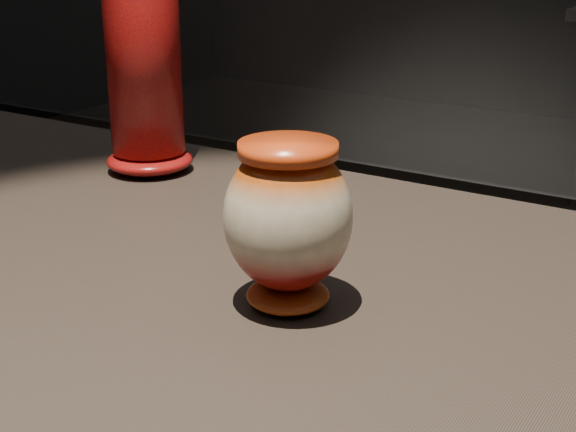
# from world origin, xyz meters

# --- Properties ---
(main_vase) EXTENTS (0.15, 0.15, 0.16)m
(main_vase) POSITION_xyz_m (-0.06, -0.02, 0.99)
(main_vase) COLOR maroon
(main_vase) RESTS_ON display_plinth
(tall_vase) EXTENTS (0.16, 0.16, 0.40)m
(tall_vase) POSITION_xyz_m (-0.47, 0.25, 1.09)
(tall_vase) COLOR #A7170B
(tall_vase) RESTS_ON display_plinth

